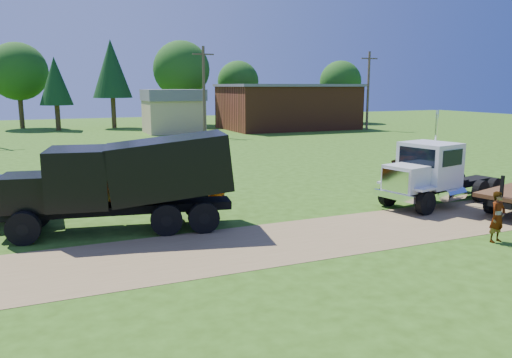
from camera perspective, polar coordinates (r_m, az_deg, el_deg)
name	(u,v)px	position (r m, az deg, el deg)	size (l,w,h in m)	color
ground	(341,233)	(17.74, 9.71, -6.15)	(140.00, 140.00, 0.00)	#2A4B10
dirt_track	(341,233)	(17.74, 9.71, -6.13)	(120.00, 4.20, 0.01)	brown
white_semi_tractor	(430,174)	(22.52, 19.32, 0.56)	(6.83, 3.48, 4.03)	black
black_dump_truck	(128,178)	(18.12, -14.40, 0.15)	(8.08, 3.65, 3.43)	black
orange_pickup	(172,188)	(22.20, -9.63, -0.98)	(2.22, 4.83, 1.34)	#DB570A
spectator_a	(498,217)	(18.16, 25.89, -3.93)	(0.62, 0.40, 1.69)	#999999
spectator_b	(394,177)	(24.34, 15.49, 0.20)	(0.82, 0.64, 1.68)	#999999
brick_building	(287,106)	(60.77, 3.61, 8.29)	(15.40, 10.40, 5.30)	brown
tan_shed	(173,111)	(55.90, -9.44, 7.73)	(6.20, 5.40, 4.70)	tan
utility_poles	(204,90)	(51.55, -5.97, 10.13)	(42.20, 0.28, 9.00)	#463327
tree_row	(140,75)	(65.52, -13.13, 11.49)	(58.03, 13.03, 10.88)	#372816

